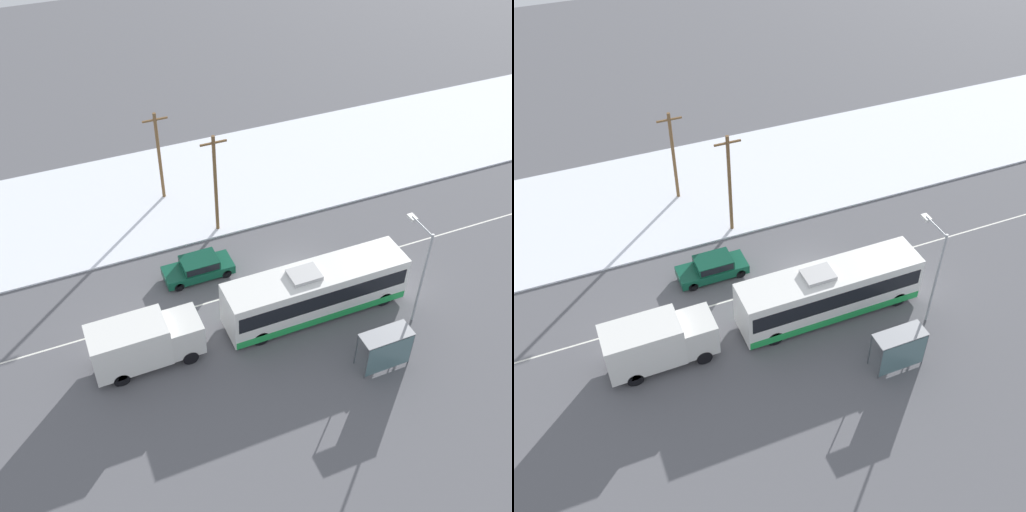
{
  "view_description": "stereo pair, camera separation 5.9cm",
  "coord_description": "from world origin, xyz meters",
  "views": [
    {
      "loc": [
        -13.23,
        -25.04,
        26.61
      ],
      "look_at": [
        -2.18,
        1.44,
        1.4
      ],
      "focal_mm": 42.0,
      "sensor_mm": 36.0,
      "label": 1
    },
    {
      "loc": [
        -13.18,
        -25.07,
        26.61
      ],
      "look_at": [
        -2.18,
        1.44,
        1.4
      ],
      "focal_mm": 42.0,
      "sensor_mm": 36.0,
      "label": 2
    }
  ],
  "objects": [
    {
      "name": "ground_plane",
      "position": [
        0.0,
        0.0,
        0.0
      ],
      "size": [
        120.0,
        120.0,
        0.0
      ],
      "primitive_type": "plane",
      "color": "#56565B"
    },
    {
      "name": "snow_lot",
      "position": [
        0.0,
        12.27,
        0.06
      ],
      "size": [
        80.0,
        13.03,
        0.12
      ],
      "color": "silver",
      "rests_on": "ground_plane"
    },
    {
      "name": "lane_marking_center",
      "position": [
        0.0,
        0.0,
        0.0
      ],
      "size": [
        60.0,
        0.12,
        0.0
      ],
      "color": "silver",
      "rests_on": "ground_plane"
    },
    {
      "name": "city_bus",
      "position": [
        -0.27,
        -3.13,
        1.68
      ],
      "size": [
        11.17,
        2.57,
        3.45
      ],
      "color": "white",
      "rests_on": "ground_plane"
    },
    {
      "name": "box_truck",
      "position": [
        -10.67,
        -3.02,
        1.68
      ],
      "size": [
        6.09,
        2.3,
        3.06
      ],
      "color": "silver",
      "rests_on": "ground_plane"
    },
    {
      "name": "sedan_car",
      "position": [
        -5.71,
        2.54,
        0.79
      ],
      "size": [
        4.48,
        1.8,
        1.44
      ],
      "rotation": [
        0.0,
        0.0,
        3.14
      ],
      "color": "#0F4733",
      "rests_on": "ground_plane"
    },
    {
      "name": "pedestrian_at_stop",
      "position": [
        1.36,
        -7.21,
        1.05
      ],
      "size": [
        0.62,
        0.27,
        1.72
      ],
      "color": "#23232D",
      "rests_on": "ground_plane"
    },
    {
      "name": "bus_shelter",
      "position": [
        1.4,
        -8.42,
        1.68
      ],
      "size": [
        2.89,
        1.2,
        2.4
      ],
      "color": "gray",
      "rests_on": "ground_plane"
    },
    {
      "name": "streetlamp",
      "position": [
        4.85,
        -5.61,
        4.21
      ],
      "size": [
        0.36,
        2.26,
        6.62
      ],
      "color": "#9EA3A8",
      "rests_on": "ground_plane"
    },
    {
      "name": "utility_pole_roadside",
      "position": [
        -2.96,
        6.6,
        3.94
      ],
      "size": [
        1.8,
        0.24,
        7.51
      ],
      "color": "brown",
      "rests_on": "ground_plane"
    },
    {
      "name": "utility_pole_snowlot",
      "position": [
        -5.4,
        11.81,
        3.7
      ],
      "size": [
        1.8,
        0.24,
        7.05
      ],
      "color": "brown",
      "rests_on": "ground_plane"
    }
  ]
}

